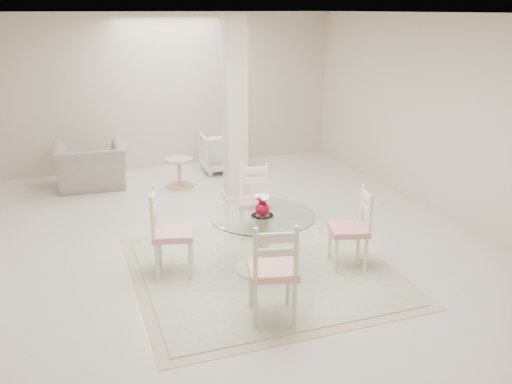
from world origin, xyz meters
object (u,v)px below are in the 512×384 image
object	(u,v)px
dining_chair_north	(254,195)
dining_chair_south	(274,265)
red_vase	(262,205)
armchair_white	(223,151)
dining_table	(262,243)
dining_chair_east	(355,223)
side_table	(179,174)
column	(235,111)
dining_chair_west	(167,227)
recliner_taupe	(91,166)

from	to	relation	value
dining_chair_north	dining_chair_south	bearing A→B (deg)	-88.53
red_vase	armchair_white	world-z (taller)	red_vase
red_vase	dining_chair_south	size ratio (longest dim) A/B	0.22
red_vase	dining_table	bearing A→B (deg)	161.57
dining_chair_north	dining_chair_south	distance (m)	2.04
dining_table	dining_chair_east	world-z (taller)	dining_chair_east
dining_chair_north	side_table	world-z (taller)	dining_chair_north
column	armchair_white	xyz separation A→B (m)	(0.25, 1.56, -1.01)
column	red_vase	size ratio (longest dim) A/B	11.57
armchair_white	side_table	size ratio (longest dim) A/B	1.60
dining_chair_north	dining_table	bearing A→B (deg)	-88.63
dining_table	armchair_white	bearing A→B (deg)	80.03
side_table	column	bearing A→B (deg)	-52.55
column	red_vase	xyz separation A→B (m)	(-0.44, -2.35, -0.58)
red_vase	dining_chair_west	size ratio (longest dim) A/B	0.22
dining_chair_north	armchair_white	world-z (taller)	dining_chair_north
recliner_taupe	dining_table	bearing A→B (deg)	115.18
red_vase	column	bearing A→B (deg)	79.44
red_vase	recliner_taupe	world-z (taller)	red_vase
red_vase	recliner_taupe	distance (m)	4.03
column	recliner_taupe	distance (m)	2.61
dining_chair_south	armchair_white	distance (m)	4.99
dining_chair_west	armchair_white	world-z (taller)	dining_chair_west
column	armchair_white	distance (m)	1.87
dining_chair_south	recliner_taupe	xyz separation A→B (m)	(-1.32, 4.68, -0.22)
red_vase	dining_chair_south	xyz separation A→B (m)	(-0.26, -0.99, -0.20)
column	red_vase	world-z (taller)	column
red_vase	dining_chair_west	distance (m)	1.04
side_table	dining_chair_west	bearing A→B (deg)	-104.16
dining_chair_west	side_table	bearing A→B (deg)	0.23
dining_chair_east	dining_chair_north	world-z (taller)	same
dining_chair_west	column	bearing A→B (deg)	-19.85
dining_chair_east	dining_chair_west	distance (m)	2.03
dining_chair_north	recliner_taupe	distance (m)	3.27
dining_table	side_table	distance (m)	3.24
dining_chair_west	recliner_taupe	distance (m)	3.49
dining_chair_east	armchair_white	size ratio (longest dim) A/B	1.32
column	armchair_white	size ratio (longest dim) A/B	3.56
armchair_white	side_table	world-z (taller)	armchair_white
dining_chair_north	dining_chair_east	bearing A→B (deg)	-43.60
dining_table	dining_chair_east	bearing A→B (deg)	-14.59
dining_table	dining_chair_west	distance (m)	1.04
dining_chair_south	recliner_taupe	distance (m)	4.86
recliner_taupe	column	bearing A→B (deg)	148.45
dining_chair_north	dining_chair_south	size ratio (longest dim) A/B	0.92
dining_table	dining_chair_north	distance (m)	1.03
column	dining_chair_south	distance (m)	3.50
red_vase	armchair_white	distance (m)	3.99
column	dining_table	xyz separation A→B (m)	(-0.44, -2.35, -1.02)
column	red_vase	distance (m)	2.46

